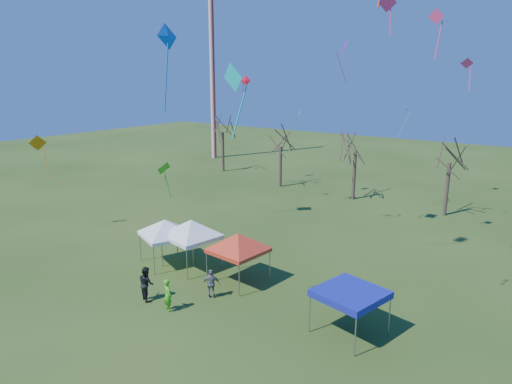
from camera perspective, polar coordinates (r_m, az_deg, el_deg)
ground at (r=23.81m, az=-7.59°, el=-14.34°), size 140.00×140.00×0.00m
radio_mast at (r=64.94m, az=-5.49°, el=15.24°), size 0.70×0.70×25.00m
tree_0 at (r=55.47m, az=-4.23°, el=9.22°), size 3.83×3.83×8.44m
tree_1 at (r=47.41m, az=3.12°, el=7.53°), size 3.42×3.42×7.54m
tree_2 at (r=43.20m, az=12.44°, el=7.22°), size 3.71×3.71×8.18m
tree_3 at (r=40.36m, az=23.26°, el=5.62°), size 3.59×3.59×7.91m
tent_white_west at (r=28.44m, az=-11.32°, el=-3.79°), size 3.48×3.48×3.31m
tent_white_mid at (r=27.64m, az=-8.12°, el=-3.89°), size 3.88×3.88×3.48m
tent_red at (r=25.43m, az=-2.25°, el=-5.59°), size 3.80×3.80×3.37m
tent_blue at (r=21.19m, az=11.72°, el=-12.39°), size 3.23×3.23×2.12m
person_dark at (r=24.82m, az=-13.54°, el=-11.04°), size 1.07×0.96×1.82m
person_grey at (r=24.51m, az=-5.60°, el=-11.34°), size 0.98×0.85×1.58m
person_green at (r=23.55m, az=-10.96°, el=-12.52°), size 0.72×0.60×1.69m
kite_17 at (r=26.29m, az=21.64°, el=19.57°), size 0.85×0.50×2.54m
kite_19 at (r=37.41m, az=24.88°, el=14.34°), size 1.00×0.77×2.37m
kite_1 at (r=28.07m, az=-11.48°, el=2.93°), size 0.72×1.07×2.37m
kite_25 at (r=19.15m, az=16.12°, el=21.67°), size 0.77×0.62×1.58m
kite_27 at (r=17.71m, az=-2.79°, el=14.03°), size 1.18×0.76×2.81m
kite_11 at (r=31.62m, az=10.83°, el=17.36°), size 1.26×1.44×2.87m
kite_14 at (r=36.23m, az=-25.63°, el=5.53°), size 1.02×1.28×3.20m
kite_13 at (r=39.28m, az=5.37°, el=9.66°), size 0.87×1.01×2.28m
kite_2 at (r=48.10m, az=-1.31°, el=13.71°), size 1.06×1.00×2.80m
kite_22 at (r=39.88m, az=18.21°, el=9.79°), size 0.87×0.95×2.77m
kite_5 at (r=19.50m, az=-10.98°, el=18.38°), size 0.42×1.07×3.52m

